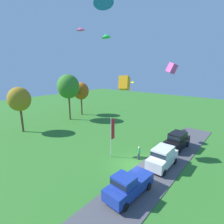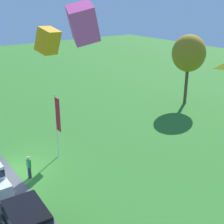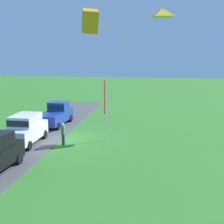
{
  "view_description": "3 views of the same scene",
  "coord_description": "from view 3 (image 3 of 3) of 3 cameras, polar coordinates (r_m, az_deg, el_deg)",
  "views": [
    {
      "loc": [
        -15.5,
        -9.72,
        10.76
      ],
      "look_at": [
        0.51,
        3.48,
        5.72
      ],
      "focal_mm": 28.0,
      "sensor_mm": 36.0,
      "label": 1
    },
    {
      "loc": [
        20.1,
        -6.34,
        11.95
      ],
      "look_at": [
        2.69,
        6.48,
        3.83
      ],
      "focal_mm": 50.0,
      "sensor_mm": 36.0,
      "label": 2
    },
    {
      "loc": [
        23.92,
        7.36,
        7.2
      ],
      "look_at": [
        0.82,
        3.84,
        2.54
      ],
      "focal_mm": 50.0,
      "sensor_mm": 36.0,
      "label": 3
    }
  ],
  "objects": [
    {
      "name": "person_watching_sky",
      "position": [
        24.27,
        -8.92,
        -3.98
      ],
      "size": [
        0.36,
        0.24,
        1.71
      ],
      "color": "#2D334C",
      "rests_on": "ground"
    },
    {
      "name": "car_suv_near_entrance",
      "position": [
        24.99,
        -15.52,
        -2.83
      ],
      "size": [
        4.61,
        2.06,
        2.28
      ],
      "color": "white",
      "rests_on": "ground"
    },
    {
      "name": "kite_diamond_over_trees",
      "position": [
        12.96,
        9.16,
        17.51
      ],
      "size": [
        1.08,
        1.12,
        0.32
      ],
      "primitive_type": "pyramid",
      "rotation": [
        0.0,
        0.0,
        5.69
      ],
      "color": "yellow"
    },
    {
      "name": "kite_box_near_flag",
      "position": [
        23.16,
        -4.04,
        16.25
      ],
      "size": [
        1.75,
        1.55,
        1.83
      ],
      "primitive_type": "cube",
      "rotation": [
        -0.05,
        0.3,
        0.3
      ],
      "color": "orange"
    },
    {
      "name": "flag_banner",
      "position": [
        24.38,
        -1.24,
        2.02
      ],
      "size": [
        0.71,
        0.08,
        5.19
      ],
      "color": "silver",
      "rests_on": "ground"
    },
    {
      "name": "pavement_strip",
      "position": [
        26.9,
        -13.52,
        -4.52
      ],
      "size": [
        36.0,
        4.4,
        0.06
      ],
      "primitive_type": "cube",
      "color": "#4C4C51",
      "rests_on": "ground"
    },
    {
      "name": "car_pickup_far_end",
      "position": [
        30.67,
        -10.14,
        -0.37
      ],
      "size": [
        5.1,
        2.27,
        2.14
      ],
      "color": "#1E389E",
      "rests_on": "ground"
    },
    {
      "name": "ground_plane",
      "position": [
        26.05,
        -8.13,
        -4.9
      ],
      "size": [
        120.0,
        120.0,
        0.0
      ],
      "primitive_type": "plane",
      "color": "#337528"
    }
  ]
}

